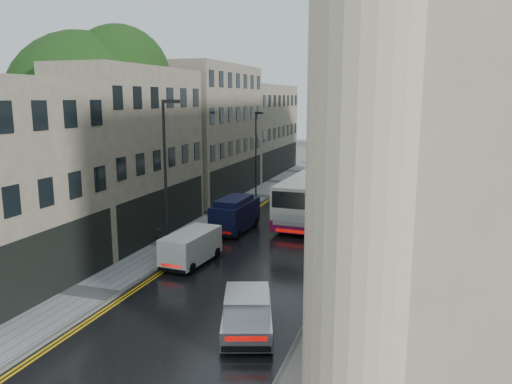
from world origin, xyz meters
The scene contains 16 objects.
road centered at (0.00, 27.50, 0.01)m, with size 9.00×85.00×0.02m, color black.
left_sidewalk centered at (-5.85, 27.50, 0.06)m, with size 2.70×85.00×0.12m, color gray.
right_sidewalk centered at (5.40, 27.50, 0.06)m, with size 1.80×85.00×0.12m, color slate.
old_shop_row centered at (-9.45, 30.00, 6.00)m, with size 4.50×56.00×12.00m, color gray, non-canonical shape.
modern_block centered at (10.30, 26.00, 7.00)m, with size 8.00×40.00×14.00m, color beige, non-canonical shape.
church_spire centered at (0.50, 82.00, 20.00)m, with size 6.40×6.40×40.00m, color slate, non-canonical shape.
tree_near centered at (-12.50, 20.00, 6.95)m, with size 10.56×10.56×13.89m, color black, non-canonical shape.
tree_far centered at (-12.20, 33.00, 6.23)m, with size 9.24×9.24×12.46m, color black, non-canonical shape.
cream_bus centered at (-0.46, 25.87, 1.70)m, with size 2.80×12.31×3.36m, color white, non-canonical shape.
white_lorry centered at (3.10, 36.45, 2.03)m, with size 2.30×7.66×4.02m, color silver, non-canonical shape.
silver_hatchback centered at (2.05, 7.96, 0.83)m, with size 1.89×4.32×1.62m, color #A6A4A9, non-canonical shape.
white_van centered at (-4.16, 15.05, 0.96)m, with size 1.78×4.15×1.88m, color silver, non-canonical shape.
navy_van centered at (-4.28, 22.07, 1.26)m, with size 1.95×4.88×2.49m, color black, non-canonical shape.
pedestrian centered at (-5.46, 16.88, 0.95)m, with size 0.61×0.40×1.66m, color black.
lamp_post_near centered at (-4.89, 16.81, 4.57)m, with size 1.00×0.22×8.90m, color black, non-canonical shape.
lamp_post_far centered at (-5.41, 34.72, 4.00)m, with size 0.87×0.19×7.75m, color black, non-canonical shape.
Camera 1 is at (8.50, -7.83, 9.19)m, focal length 35.00 mm.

